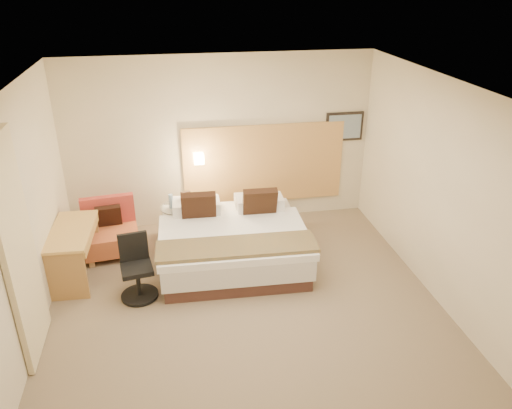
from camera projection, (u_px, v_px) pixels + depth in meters
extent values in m
cube|color=#776650|center=(247.00, 310.00, 6.15)|extent=(4.80, 5.00, 0.02)
cube|color=white|center=(244.00, 89.00, 4.99)|extent=(4.80, 5.00, 0.02)
cube|color=beige|center=(220.00, 142.00, 7.80)|extent=(4.80, 0.02, 2.70)
cube|color=beige|center=(306.00, 372.00, 3.34)|extent=(4.80, 0.02, 2.70)
cube|color=beige|center=(17.00, 229.00, 5.18)|extent=(0.02, 5.00, 2.70)
cube|color=beige|center=(444.00, 195.00, 5.96)|extent=(0.02, 5.00, 2.70)
cube|color=tan|center=(264.00, 164.00, 8.05)|extent=(2.60, 0.04, 1.30)
cube|color=black|center=(344.00, 126.00, 8.04)|extent=(0.62, 0.03, 0.47)
cube|color=#768EA3|center=(345.00, 127.00, 8.02)|extent=(0.54, 0.01, 0.39)
cylinder|color=white|center=(199.00, 157.00, 7.75)|extent=(0.02, 0.12, 0.02)
cube|color=#F3E2BD|center=(199.00, 158.00, 7.70)|extent=(0.15, 0.15, 0.15)
cube|color=beige|center=(19.00, 252.00, 5.02)|extent=(0.06, 0.90, 2.42)
cylinder|color=#96C0E9|center=(171.00, 201.00, 7.33)|extent=(0.08, 0.08, 0.22)
cube|color=#3B2518|center=(186.00, 199.00, 7.37)|extent=(0.15, 0.10, 0.24)
cube|color=#432721|center=(232.00, 254.00, 7.17)|extent=(1.96, 1.96, 0.18)
cube|color=silver|center=(232.00, 240.00, 7.07)|extent=(2.02, 2.02, 0.29)
cube|color=white|center=(234.00, 237.00, 6.74)|extent=(2.06, 1.48, 0.10)
cube|color=white|center=(196.00, 205.00, 7.55)|extent=(0.70, 0.39, 0.18)
cube|color=white|center=(257.00, 201.00, 7.68)|extent=(0.70, 0.39, 0.18)
cube|color=silver|center=(196.00, 207.00, 7.29)|extent=(0.70, 0.39, 0.18)
cube|color=white|center=(260.00, 203.00, 7.41)|extent=(0.70, 0.39, 0.18)
cube|color=black|center=(199.00, 207.00, 7.08)|extent=(0.50, 0.28, 0.50)
cube|color=black|center=(260.00, 204.00, 7.20)|extent=(0.50, 0.28, 0.50)
cube|color=#B77525|center=(237.00, 247.00, 6.36)|extent=(2.07, 0.61, 0.05)
cube|color=tan|center=(92.00, 263.00, 7.02)|extent=(0.09, 0.09, 0.10)
cube|color=#A0714B|center=(136.00, 257.00, 7.18)|extent=(0.09, 0.09, 0.10)
cube|color=#A58B4E|center=(91.00, 245.00, 7.48)|extent=(0.09, 0.09, 0.10)
cube|color=#A6824E|center=(133.00, 239.00, 7.64)|extent=(0.09, 0.09, 0.10)
cube|color=#B55830|center=(112.00, 239.00, 7.25)|extent=(0.84, 0.76, 0.29)
cube|color=#B63931|center=(108.00, 210.00, 7.34)|extent=(0.77, 0.21, 0.43)
cube|color=black|center=(109.00, 217.00, 7.28)|extent=(0.38, 0.22, 0.37)
cylinder|color=silver|center=(181.00, 241.00, 7.66)|extent=(0.47, 0.47, 0.02)
cylinder|color=white|center=(180.00, 224.00, 7.54)|extent=(0.06, 0.06, 0.56)
cylinder|color=white|center=(178.00, 207.00, 7.41)|extent=(0.69, 0.69, 0.01)
cube|color=tan|center=(71.00, 231.00, 6.52)|extent=(0.57, 1.17, 0.04)
cube|color=#A57840|center=(67.00, 277.00, 6.19)|extent=(0.48, 0.06, 0.68)
cube|color=#AD7D43|center=(82.00, 236.00, 7.15)|extent=(0.48, 0.06, 0.68)
cube|color=tan|center=(76.00, 236.00, 6.55)|extent=(0.47, 1.09, 0.10)
cylinder|color=black|center=(140.00, 295.00, 6.37)|extent=(0.54, 0.54, 0.04)
cylinder|color=black|center=(138.00, 282.00, 6.28)|extent=(0.06, 0.06, 0.36)
cube|color=black|center=(137.00, 269.00, 6.20)|extent=(0.43, 0.43, 0.06)
cube|color=black|center=(133.00, 246.00, 6.25)|extent=(0.36, 0.10, 0.38)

